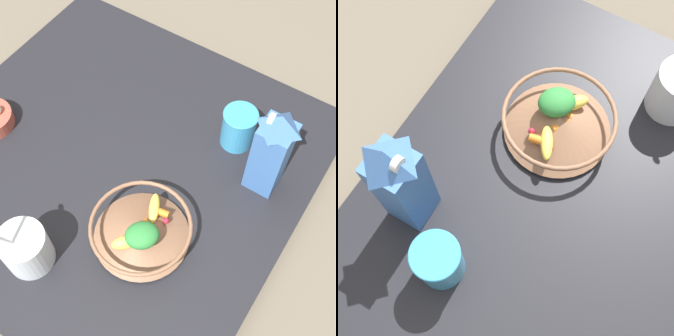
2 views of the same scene
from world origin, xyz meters
TOP-DOWN VIEW (x-y plane):
  - ground_plane at (0.00, 0.00)m, footprint 6.00×6.00m
  - countertop at (0.00, 0.00)m, footprint 0.98×0.98m
  - fruit_bowl at (0.14, 0.19)m, footprint 0.24×0.24m
  - milk_carton at (-0.16, 0.36)m, footprint 0.08×0.08m
  - drinking_cup at (-0.23, 0.24)m, footprint 0.09×0.09m

SIDE VIEW (x-z plane):
  - ground_plane at x=0.00m, z-range 0.00..0.00m
  - countertop at x=0.00m, z-range 0.00..0.04m
  - fruit_bowl at x=0.14m, z-range 0.04..0.13m
  - drinking_cup at x=-0.23m, z-range 0.05..0.16m
  - milk_carton at x=-0.16m, z-range 0.04..0.31m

